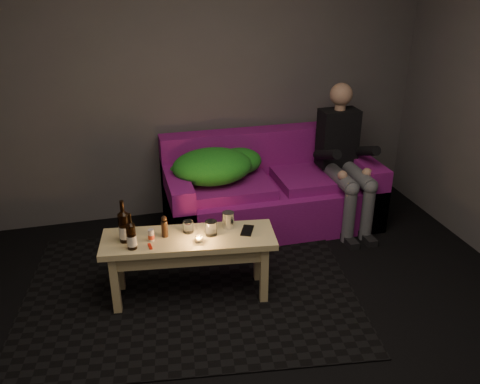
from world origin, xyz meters
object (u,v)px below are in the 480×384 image
object	(u,v)px
sofa	(270,193)
person	(344,155)
coffee_table	(189,248)
steel_cup	(228,220)
beer_bottle_b	(131,236)
beer_bottle_a	(124,227)

from	to	relation	value
sofa	person	distance (m)	0.74
coffee_table	steel_cup	bearing A→B (deg)	12.04
sofa	person	world-z (taller)	person
beer_bottle_b	sofa	bearing A→B (deg)	38.33
person	beer_bottle_a	world-z (taller)	person
coffee_table	steel_cup	distance (m)	0.34
sofa	coffee_table	xyz separation A→B (m)	(-0.90, -0.95, 0.11)
person	beer_bottle_a	xyz separation A→B (m)	(-1.95, -0.75, -0.05)
sofa	coffee_table	size ratio (longest dim) A/B	1.53
person	sofa	bearing A→B (deg)	166.21
person	beer_bottle_a	bearing A→B (deg)	-158.90
sofa	coffee_table	world-z (taller)	sofa
coffee_table	beer_bottle_a	xyz separation A→B (m)	(-0.42, 0.05, 0.20)
beer_bottle_b	steel_cup	size ratio (longest dim) A/B	2.20
steel_cup	person	bearing A→B (deg)	30.92
beer_bottle_a	sofa	bearing A→B (deg)	34.41
coffee_table	steel_cup	world-z (taller)	steel_cup
sofa	beer_bottle_b	size ratio (longest dim) A/B	7.33
person	beer_bottle_a	size ratio (longest dim) A/B	4.15
sofa	steel_cup	bearing A→B (deg)	-124.07
coffee_table	steel_cup	size ratio (longest dim) A/B	10.52
person	beer_bottle_b	xyz separation A→B (m)	(-1.91, -0.86, -0.07)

